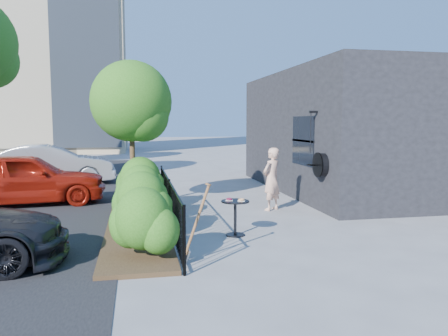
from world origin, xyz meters
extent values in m
plane|color=gray|center=(0.00, 0.00, 0.00)|extent=(120.00, 120.00, 0.00)
cube|color=black|center=(5.50, 4.50, 2.00)|extent=(6.00, 9.00, 4.00)
cube|color=black|center=(2.51, 2.40, 1.80)|extent=(0.04, 1.60, 1.40)
cube|color=black|center=(2.52, 2.40, 1.80)|extent=(0.05, 1.70, 0.06)
cylinder|color=black|center=(2.42, 0.90, 1.25)|extent=(0.18, 0.60, 0.60)
cylinder|color=black|center=(2.32, 0.90, 1.25)|extent=(0.03, 0.64, 0.64)
cube|color=black|center=(2.40, 1.40, 2.60)|extent=(0.25, 0.06, 0.06)
cylinder|color=black|center=(2.32, 1.40, 2.05)|extent=(0.02, 0.02, 1.05)
cylinder|color=black|center=(-1.50, -3.00, 0.55)|extent=(0.05, 0.05, 1.10)
cylinder|color=black|center=(-1.50, 0.00, 0.55)|extent=(0.05, 0.05, 1.10)
cylinder|color=black|center=(-1.50, 3.00, 0.55)|extent=(0.05, 0.05, 1.10)
cube|color=black|center=(-1.50, 0.00, 1.06)|extent=(0.03, 6.00, 0.03)
cube|color=black|center=(-1.50, 0.00, 0.10)|extent=(0.03, 6.00, 0.03)
cylinder|color=black|center=(-1.50, -2.90, 0.55)|extent=(0.02, 0.02, 1.04)
cylinder|color=black|center=(-1.50, -2.70, 0.55)|extent=(0.02, 0.02, 1.04)
cylinder|color=black|center=(-1.50, -2.50, 0.55)|extent=(0.02, 0.02, 1.04)
cylinder|color=black|center=(-1.50, -2.30, 0.55)|extent=(0.02, 0.02, 1.04)
cylinder|color=black|center=(-1.50, -2.10, 0.55)|extent=(0.02, 0.02, 1.04)
cylinder|color=black|center=(-1.50, -1.90, 0.55)|extent=(0.02, 0.02, 1.04)
cylinder|color=black|center=(-1.50, -1.70, 0.55)|extent=(0.02, 0.02, 1.04)
cylinder|color=black|center=(-1.50, -1.50, 0.55)|extent=(0.02, 0.02, 1.04)
cylinder|color=black|center=(-1.50, -1.30, 0.55)|extent=(0.02, 0.02, 1.04)
cylinder|color=black|center=(-1.50, -1.10, 0.55)|extent=(0.02, 0.02, 1.04)
cylinder|color=black|center=(-1.50, -0.90, 0.55)|extent=(0.02, 0.02, 1.04)
cylinder|color=black|center=(-1.50, -0.70, 0.55)|extent=(0.02, 0.02, 1.04)
cylinder|color=black|center=(-1.50, -0.50, 0.55)|extent=(0.02, 0.02, 1.04)
cylinder|color=black|center=(-1.50, -0.30, 0.55)|extent=(0.02, 0.02, 1.04)
cylinder|color=black|center=(-1.50, -0.10, 0.55)|extent=(0.02, 0.02, 1.04)
cylinder|color=black|center=(-1.50, 0.10, 0.55)|extent=(0.02, 0.02, 1.04)
cylinder|color=black|center=(-1.50, 0.30, 0.55)|extent=(0.02, 0.02, 1.04)
cylinder|color=black|center=(-1.50, 0.50, 0.55)|extent=(0.02, 0.02, 1.04)
cylinder|color=black|center=(-1.50, 0.70, 0.55)|extent=(0.02, 0.02, 1.04)
cylinder|color=black|center=(-1.50, 0.90, 0.55)|extent=(0.02, 0.02, 1.04)
cylinder|color=black|center=(-1.50, 1.10, 0.55)|extent=(0.02, 0.02, 1.04)
cylinder|color=black|center=(-1.50, 1.30, 0.55)|extent=(0.02, 0.02, 1.04)
cylinder|color=black|center=(-1.50, 1.50, 0.55)|extent=(0.02, 0.02, 1.04)
cylinder|color=black|center=(-1.50, 1.70, 0.55)|extent=(0.02, 0.02, 1.04)
cylinder|color=black|center=(-1.50, 1.90, 0.55)|extent=(0.02, 0.02, 1.04)
cylinder|color=black|center=(-1.50, 2.10, 0.55)|extent=(0.02, 0.02, 1.04)
cylinder|color=black|center=(-1.50, 2.30, 0.55)|extent=(0.02, 0.02, 1.04)
cylinder|color=black|center=(-1.50, 2.50, 0.55)|extent=(0.02, 0.02, 1.04)
cylinder|color=black|center=(-1.50, 2.70, 0.55)|extent=(0.02, 0.02, 1.04)
cylinder|color=black|center=(-1.50, 2.90, 0.55)|extent=(0.02, 0.02, 1.04)
cube|color=#382616|center=(-2.20, 0.00, 0.04)|extent=(1.30, 6.00, 0.08)
ellipsoid|color=#255E15|center=(-2.10, -2.20, 0.70)|extent=(1.10, 1.10, 1.24)
ellipsoid|color=#255E15|center=(-2.10, -0.60, 0.70)|extent=(1.10, 1.10, 1.24)
ellipsoid|color=#255E15|center=(-2.10, 0.90, 0.70)|extent=(1.10, 1.10, 1.24)
ellipsoid|color=#255E15|center=(-2.10, 2.30, 0.70)|extent=(1.10, 1.10, 1.24)
cylinder|color=#3F2B19|center=(-2.30, 2.80, 1.20)|extent=(0.14, 0.14, 2.40)
sphere|color=#255E15|center=(-2.30, 2.80, 2.84)|extent=(2.20, 2.20, 2.20)
sphere|color=#255E15|center=(-2.00, 2.60, 2.51)|extent=(1.43, 1.43, 1.43)
cylinder|color=black|center=(-0.22, -0.84, 0.72)|extent=(0.58, 0.58, 0.03)
cylinder|color=black|center=(-0.22, -0.84, 0.36)|extent=(0.06, 0.06, 0.70)
cylinder|color=black|center=(-0.22, -0.84, 0.01)|extent=(0.39, 0.39, 0.03)
cube|color=white|center=(-0.34, -0.79, 0.73)|extent=(0.18, 0.18, 0.01)
cube|color=white|center=(-0.11, -0.90, 0.73)|extent=(0.18, 0.18, 0.01)
torus|color=#4B0C22|center=(-0.34, -0.79, 0.76)|extent=(0.13, 0.13, 0.04)
torus|color=#C27E53|center=(-0.11, -0.90, 0.76)|extent=(0.13, 0.13, 0.04)
imported|color=#DDA88F|center=(1.31, 1.54, 0.83)|extent=(0.73, 0.68, 1.67)
cylinder|color=brown|center=(-1.22, -2.41, 0.73)|extent=(0.45, 0.05, 1.18)
cube|color=gray|center=(-1.40, -2.41, 0.10)|extent=(0.11, 0.18, 0.25)
cylinder|color=brown|center=(-1.03, -2.41, 1.31)|extent=(0.10, 0.10, 0.06)
imported|color=#A71B0D|center=(-5.29, 3.65, 0.74)|extent=(4.55, 2.27, 1.49)
imported|color=#A3A4A8|center=(-5.33, 7.59, 0.75)|extent=(4.77, 2.27, 1.51)
camera|label=1|loc=(-2.18, -9.44, 2.33)|focal=35.00mm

